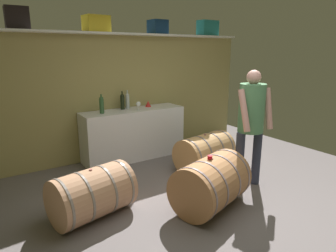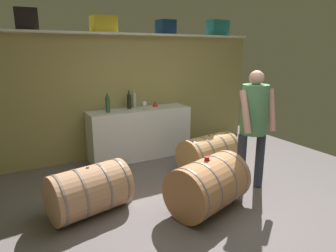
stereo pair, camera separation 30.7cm
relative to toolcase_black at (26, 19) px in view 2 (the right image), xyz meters
The scene contains 18 objects.
ground_plane 3.38m from the toolcase_black, 45.31° to the right, with size 6.23×8.22×0.02m, color #655D5E.
back_wall_panel 2.13m from the toolcase_black, ahead, with size 5.03×0.10×2.15m, color #998D52.
high_shelf_board 1.72m from the toolcase_black, ahead, with size 4.62×0.40×0.03m, color white.
toolcase_black is the anchor object (origin of this frame).
toolcase_yellow 1.14m from the toolcase_black, ahead, with size 0.38×0.29×0.26m, color yellow.
toolcase_navy 2.28m from the toolcase_black, ahead, with size 0.28×0.30×0.25m, color navy.
toolcase_teal 3.46m from the toolcase_black, ahead, with size 0.41×0.23×0.30m, color teal.
work_cabinet 2.52m from the toolcase_black, ahead, with size 1.83×0.52×0.89m, color white.
wine_bottle_dark 2.00m from the toolcase_black, ahead, with size 0.07×0.07×0.32m.
wine_bottle_green 1.70m from the toolcase_black, ahead, with size 0.07×0.07×0.32m.
wine_bottle_clear 2.09m from the toolcase_black, ahead, with size 0.07×0.07×0.33m.
wine_glass 2.19m from the toolcase_black, ahead, with size 0.08×0.08×0.15m.
red_funnel 2.46m from the toolcase_black, ahead, with size 0.11×0.11×0.11m, color red.
wine_barrel_near 3.46m from the toolcase_black, 54.33° to the right, with size 1.08×0.89×0.66m.
wine_barrel_far 3.40m from the toolcase_black, 27.90° to the right, with size 1.02×0.72×0.59m.
wine_barrel_flank 2.68m from the toolcase_black, 78.12° to the right, with size 1.01×0.75×0.59m.
tasting_cup 3.26m from the toolcase_black, 54.83° to the right, with size 0.06×0.06×0.04m, color red.
winemaker_pouring 3.53m from the toolcase_black, 39.91° to the right, with size 0.52×0.41×1.65m.
Camera 2 is at (-2.05, -2.59, 1.90)m, focal length 31.59 mm.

